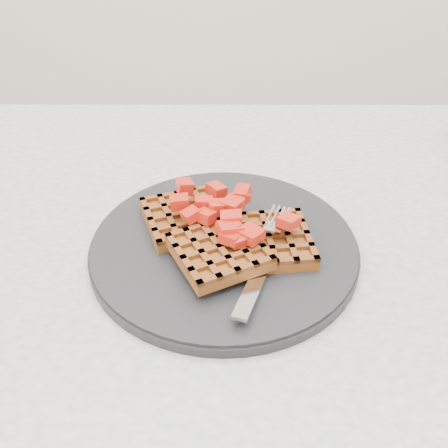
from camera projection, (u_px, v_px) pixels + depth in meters
The scene contains 5 objects.
table at pixel (331, 306), 0.67m from camera, with size 1.20×0.80×0.75m.
plate at pixel (224, 246), 0.58m from camera, with size 0.31×0.31×0.02m, color black.
waffles at pixel (224, 235), 0.57m from camera, with size 0.21×0.20×0.03m.
strawberry_pile at pixel (224, 214), 0.55m from camera, with size 0.15×0.15×0.02m, color #A80E05, non-canonical shape.
fork at pixel (265, 258), 0.54m from camera, with size 0.02×0.18×0.02m, color silver, non-canonical shape.
Camera 1 is at (-0.14, -0.47, 1.13)m, focal length 40.00 mm.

